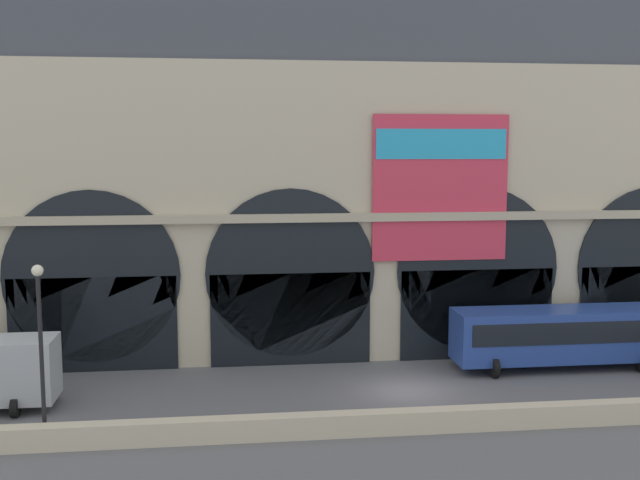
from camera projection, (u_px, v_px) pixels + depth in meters
name	position (u px, v px, depth m)	size (l,w,h in m)	color
ground_plane	(406.00, 391.00, 34.86)	(200.00, 200.00, 0.00)	slate
quay_parapet_wall	(436.00, 420.00, 29.83)	(90.00, 0.70, 0.92)	beige
station_building	(376.00, 180.00, 41.56)	(51.81, 6.37, 19.47)	beige
bus_mideast	(560.00, 334.00, 38.20)	(11.00, 3.25, 3.10)	#28479E
street_lamp_quayside	(40.00, 330.00, 28.30)	(0.44, 0.44, 6.90)	black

